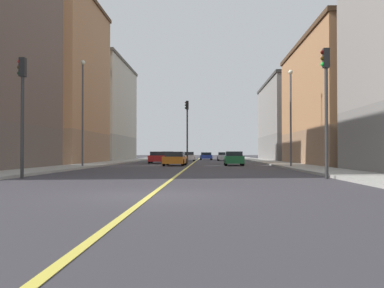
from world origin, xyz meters
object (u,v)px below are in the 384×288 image
(building_right_distant, at_px, (97,112))
(car_silver, at_px, (224,156))
(traffic_light_left_near, at_px, (326,94))
(traffic_light_median_far, at_px, (187,124))
(building_left_far, at_px, (295,121))
(car_teal, at_px, (168,156))
(traffic_light_right_near, at_px, (22,100))
(building_left_mid, at_px, (345,103))
(car_white, at_px, (188,157))
(street_lamp_left_near, at_px, (291,108))
(street_lamp_right_near, at_px, (83,103))
(car_red, at_px, (158,157))
(car_orange, at_px, (175,159))
(car_blue, at_px, (206,156))
(car_green, at_px, (234,159))
(building_right_midblock, at_px, (54,81))

(building_right_distant, xyz_separation_m, car_silver, (19.07, -0.00, -6.77))
(traffic_light_left_near, distance_m, car_silver, 49.35)
(traffic_light_left_near, relative_size, traffic_light_median_far, 0.91)
(building_left_far, height_order, traffic_light_median_far, building_left_far)
(car_teal, bearing_deg, traffic_light_right_near, -94.06)
(traffic_light_left_near, distance_m, car_teal, 46.11)
(building_left_mid, distance_m, car_white, 26.32)
(street_lamp_left_near, xyz_separation_m, street_lamp_right_near, (-16.20, -0.46, 0.41))
(building_right_distant, distance_m, car_red, 21.82)
(car_silver, bearing_deg, car_orange, -101.17)
(traffic_light_right_near, height_order, car_red, traffic_light_right_near)
(building_right_distant, height_order, traffic_light_median_far, building_right_distant)
(traffic_light_left_near, height_order, traffic_light_right_near, traffic_light_left_near)
(car_white, bearing_deg, building_left_mid, -51.25)
(building_left_far, distance_m, car_orange, 34.08)
(traffic_light_right_near, xyz_separation_m, traffic_light_median_far, (6.61, 27.79, 0.54))
(building_left_far, height_order, traffic_light_right_near, building_left_far)
(building_right_distant, bearing_deg, car_blue, 22.14)
(traffic_light_median_far, bearing_deg, traffic_light_right_near, -103.38)
(building_right_distant, xyz_separation_m, car_red, (11.04, -17.58, -6.73))
(car_green, bearing_deg, street_lamp_right_near, -147.61)
(traffic_light_median_far, xyz_separation_m, car_orange, (-0.85, -6.22, -3.60))
(building_right_distant, relative_size, car_silver, 5.06)
(car_blue, bearing_deg, car_white, -102.60)
(traffic_light_median_far, distance_m, car_red, 6.25)
(car_silver, height_order, car_red, car_red)
(traffic_light_right_near, bearing_deg, traffic_light_median_far, 76.62)
(building_right_midblock, height_order, car_red, building_right_midblock)
(traffic_light_right_near, bearing_deg, street_lamp_right_near, 93.84)
(street_lamp_right_near, bearing_deg, building_right_distant, 101.28)
(building_left_mid, xyz_separation_m, car_red, (-18.93, 7.23, -5.37))
(car_blue, bearing_deg, car_red, -102.45)
(traffic_light_left_near, bearing_deg, street_lamp_left_near, 86.15)
(traffic_light_right_near, height_order, street_lamp_right_near, street_lamp_right_near)
(car_white, height_order, car_blue, car_white)
(traffic_light_median_far, height_order, car_green, traffic_light_median_far)
(traffic_light_left_near, height_order, car_silver, traffic_light_left_near)
(building_left_far, bearing_deg, car_green, -110.87)
(building_right_distant, xyz_separation_m, street_lamp_left_near, (23.08, -34.04, -2.72))
(building_right_distant, distance_m, car_silver, 20.23)
(building_right_midblock, height_order, traffic_light_median_far, building_right_midblock)
(car_white, bearing_deg, car_silver, 42.07)
(traffic_light_left_near, relative_size, car_red, 1.33)
(building_right_midblock, bearing_deg, traffic_light_right_near, -74.74)
(traffic_light_right_near, bearing_deg, car_teal, 85.94)
(car_teal, bearing_deg, building_left_far, 18.52)
(building_right_distant, bearing_deg, car_red, -57.88)
(traffic_light_right_near, xyz_separation_m, street_lamp_left_near, (15.22, 15.11, 0.97))
(traffic_light_left_near, bearing_deg, car_red, 109.26)
(traffic_light_left_near, xyz_separation_m, traffic_light_median_far, (-7.59, 27.79, 0.34))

